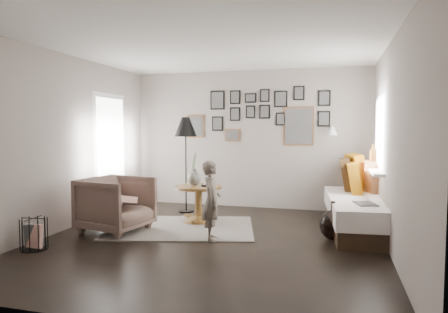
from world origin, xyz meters
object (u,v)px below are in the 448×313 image
(floor_lamp, at_px, (186,130))
(demijohn_large, at_px, (333,225))
(daybed, at_px, (362,207))
(vase, at_px, (194,175))
(armchair, at_px, (116,204))
(magazine_basket, at_px, (34,234))
(demijohn_small, at_px, (360,230))
(pedestal_table, at_px, (199,205))
(child, at_px, (211,201))

(floor_lamp, xyz_separation_m, demijohn_large, (2.55, -1.15, -1.27))
(daybed, bearing_deg, vase, 178.73)
(armchair, bearing_deg, floor_lamp, -7.38)
(vase, relative_size, demijohn_large, 1.01)
(daybed, xyz_separation_m, armchair, (-3.47, -1.07, 0.07))
(daybed, distance_m, magazine_basket, 4.53)
(daybed, relative_size, armchair, 2.62)
(demijohn_large, bearing_deg, demijohn_small, -18.92)
(vase, relative_size, magazine_basket, 1.36)
(vase, relative_size, armchair, 0.60)
(vase, xyz_separation_m, magazine_basket, (-1.41, -1.96, -0.56))
(floor_lamp, distance_m, demijohn_large, 3.08)
(floor_lamp, distance_m, magazine_basket, 3.07)
(pedestal_table, bearing_deg, vase, 165.96)
(demijohn_large, bearing_deg, magazine_basket, -158.08)
(vase, relative_size, floor_lamp, 0.31)
(demijohn_large, bearing_deg, vase, 166.55)
(armchair, distance_m, magazine_basket, 1.20)
(armchair, relative_size, magazine_basket, 2.26)
(vase, distance_m, magazine_basket, 2.48)
(pedestal_table, height_order, vase, vase)
(pedestal_table, relative_size, armchair, 0.84)
(armchair, relative_size, floor_lamp, 0.52)
(pedestal_table, xyz_separation_m, floor_lamp, (-0.46, 0.66, 1.20))
(child, bearing_deg, floor_lamp, 11.13)
(armchair, bearing_deg, child, -81.38)
(armchair, bearing_deg, demijohn_large, -72.22)
(magazine_basket, distance_m, demijohn_large, 3.86)
(child, bearing_deg, demijohn_large, -94.78)
(daybed, xyz_separation_m, demijohn_small, (-0.06, -0.80, -0.15))
(floor_lamp, bearing_deg, child, -58.57)
(vase, distance_m, demijohn_small, 2.66)
(daybed, relative_size, magazine_basket, 5.90)
(vase, xyz_separation_m, demijohn_large, (2.17, -0.52, -0.54))
(magazine_basket, height_order, demijohn_small, demijohn_small)
(daybed, xyz_separation_m, floor_lamp, (-2.97, 0.47, 1.14))
(demijohn_large, bearing_deg, child, -164.49)
(armchair, distance_m, child, 1.48)
(magazine_basket, relative_size, demijohn_small, 0.82)
(armchair, xyz_separation_m, child, (1.47, -0.05, 0.13))
(daybed, height_order, armchair, daybed)
(demijohn_large, relative_size, demijohn_small, 1.10)
(pedestal_table, xyz_separation_m, vase, (-0.08, 0.02, 0.48))
(daybed, bearing_deg, floor_lamp, 166.08)
(daybed, height_order, demijohn_small, daybed)
(daybed, relative_size, floor_lamp, 1.36)
(vase, relative_size, child, 0.50)
(pedestal_table, bearing_deg, child, -61.42)
(pedestal_table, height_order, daybed, daybed)
(floor_lamp, height_order, demijohn_large, floor_lamp)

